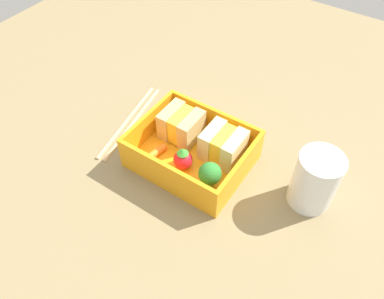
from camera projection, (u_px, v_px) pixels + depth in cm
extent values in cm
cube|color=olive|center=(192.00, 165.00, 59.98)|extent=(120.00, 120.00, 2.00)
cube|color=orange|center=(192.00, 158.00, 58.77)|extent=(17.21, 13.83, 1.20)
cube|color=orange|center=(215.00, 121.00, 60.22)|extent=(17.21, 0.60, 4.60)
cube|color=orange|center=(166.00, 175.00, 52.96)|extent=(17.21, 0.60, 4.60)
cube|color=orange|center=(149.00, 124.00, 59.64)|extent=(0.60, 12.63, 4.60)
cube|color=orange|center=(240.00, 170.00, 53.55)|extent=(0.60, 12.63, 4.60)
cube|color=tan|center=(171.00, 120.00, 60.12)|extent=(1.96, 5.41, 4.83)
cube|color=yellow|center=(181.00, 125.00, 59.41)|extent=(1.96, 4.98, 4.45)
cube|color=tan|center=(192.00, 130.00, 58.69)|extent=(1.96, 5.41, 4.83)
cube|color=beige|center=(212.00, 140.00, 57.30)|extent=(1.96, 5.41, 4.83)
cube|color=yellow|center=(223.00, 145.00, 56.58)|extent=(1.96, 4.98, 4.45)
cube|color=beige|center=(234.00, 150.00, 55.86)|extent=(1.96, 5.41, 4.83)
cylinder|color=orange|center=(154.00, 154.00, 57.78)|extent=(2.01, 4.84, 1.18)
sphere|color=red|center=(182.00, 159.00, 55.96)|extent=(2.95, 2.95, 2.95)
cone|color=#33862C|center=(182.00, 151.00, 54.62)|extent=(1.77, 1.77, 0.60)
cylinder|color=#88BA6C|center=(209.00, 182.00, 53.89)|extent=(1.28, 1.28, 1.74)
sphere|color=#2D7C2D|center=(210.00, 174.00, 52.36)|extent=(3.33, 3.33, 3.33)
cylinder|color=tan|center=(127.00, 120.00, 64.90)|extent=(4.11, 18.68, 0.70)
cylinder|color=tan|center=(133.00, 121.00, 64.58)|extent=(4.11, 18.68, 0.70)
cylinder|color=white|center=(315.00, 180.00, 51.13)|extent=(6.18, 6.18, 8.94)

